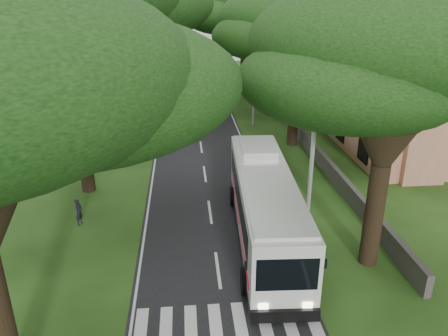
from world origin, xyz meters
TOP-DOWN VIEW (x-y plane):
  - ground at (0.00, 0.00)m, footprint 140.00×140.00m
  - road at (0.00, 25.00)m, footprint 8.00×120.00m
  - crosswalk at (0.00, -2.00)m, footprint 8.00×3.00m
  - property_wall at (9.00, 24.00)m, footprint 0.35×50.00m
  - church at (17.86, 21.55)m, footprint 14.00×24.00m
  - pole_near at (5.50, 6.00)m, footprint 1.60×0.24m
  - pole_mid at (5.50, 26.00)m, footprint 1.60×0.24m
  - pole_far at (5.50, 46.00)m, footprint 1.60×0.24m
  - tree_l_midb at (-7.50, 30.00)m, footprint 12.54×12.54m
  - tree_r_near at (7.50, 2.00)m, footprint 12.49×12.49m
  - tree_r_mida at (8.00, 20.00)m, footprint 12.95×12.95m
  - tree_r_midb at (7.50, 38.00)m, footprint 16.38×16.38m
  - coach_bus at (2.70, 4.62)m, footprint 3.66×13.45m
  - distant_car_b at (-1.22, 46.30)m, footprint 2.32×3.89m
  - distant_car_c at (2.84, 57.48)m, footprint 2.86×4.46m
  - pedestrian at (-7.59, 7.25)m, footprint 0.54×0.67m

SIDE VIEW (x-z plane):
  - ground at x=0.00m, z-range 0.00..0.00m
  - crosswalk at x=0.00m, z-range -0.01..0.01m
  - road at x=0.00m, z-range -0.01..0.03m
  - property_wall at x=9.00m, z-range 0.00..1.20m
  - distant_car_c at x=2.84m, z-range 0.03..1.23m
  - distant_car_b at x=-1.22m, z-range 0.03..1.24m
  - pedestrian at x=-7.59m, z-range 0.00..1.58m
  - coach_bus at x=2.70m, z-range 0.15..4.08m
  - pole_near at x=5.50m, z-range 0.18..8.18m
  - pole_mid at x=5.50m, z-range 0.18..8.18m
  - pole_far at x=5.50m, z-range 0.18..8.18m
  - church at x=17.86m, z-range -0.89..10.71m
  - tree_r_mida at x=8.00m, z-range 3.77..17.10m
  - tree_r_near at x=7.50m, z-range 3.81..17.09m
  - tree_l_midb at x=-7.50m, z-range 3.91..17.40m
  - tree_r_midb at x=7.50m, z-range 3.89..18.74m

